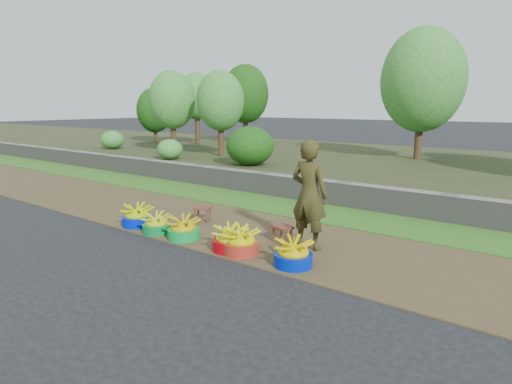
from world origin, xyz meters
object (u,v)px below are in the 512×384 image
Objects in this scene: basin_f at (293,255)px; stool_right at (282,229)px; vendor_woman at (309,195)px; basin_b at (157,225)px; basin_a at (137,217)px; stool_left at (203,210)px; basin_c at (183,230)px; basin_d at (230,240)px; basin_e at (241,243)px.

basin_f is 1.03m from stool_right.
basin_f is 0.32× the size of vendor_woman.
vendor_woman reaches higher than stool_right.
basin_f reaches higher than basin_b.
basin_f is (3.40, 0.03, -0.00)m from basin_a.
vendor_woman reaches higher than stool_left.
basin_c is at bearing -1.69° from basin_a.
basin_d is 1.13m from basin_f.
basin_b reaches higher than stool_right.
basin_e is 1.02× the size of basin_f.
basin_b is 0.93× the size of basin_c.
basin_d is at bearing 1.80° from basin_c.
stool_left is (0.75, 0.96, 0.06)m from basin_a.
basin_b is (0.64, -0.08, -0.02)m from basin_a.
basin_a reaches higher than basin_b.
vendor_woman reaches higher than basin_a.
basin_a is at bearing 16.16° from vendor_woman.
basin_d is at bearing 179.15° from basin_e.
basin_e is at bearing -29.10° from stool_left.
stool_right is at bearing 74.73° from basin_e.
stool_left is at bearing 150.90° from basin_e.
basin_a is at bearing -128.18° from stool_left.
basin_b is 0.91× the size of basin_f.
stool_right is at bearing 7.05° from vendor_woman.
basin_b is 1.25× the size of stool_left.
basin_d is 1.00× the size of basin_f.
basin_b reaches higher than stool_left.
basin_a is 1.12× the size of basin_b.
vendor_woman is at bearing 43.15° from basin_d.
basin_f is 1.43× the size of stool_right.
stool_right is (1.96, -0.17, 0.00)m from stool_left.
basin_d reaches higher than basin_b.
stool_left is 1.96m from stool_right.
stool_left is at bearing 160.66° from basin_f.
vendor_woman is (1.89, 0.87, 0.69)m from basin_c.
basin_f is at bearing 2.46° from basin_e.
basin_c is at bearing -178.19° from basin_f.
stool_right is at bearing -4.93° from stool_left.
basin_c is 1.13m from stool_left.
basin_a is 1.28m from basin_c.
stool_left is at bearing 83.85° from basin_b.
basin_e is 0.33× the size of vendor_woman.
basin_b is 2.76m from basin_f.
basin_f is at bearing 1.81° from basin_c.
stool_right is (2.71, 0.79, 0.06)m from basin_a.
basin_d is at bearing -178.19° from basin_f.
basin_e is (2.49, -0.01, -0.00)m from basin_a.
stool_left is at bearing 51.82° from basin_a.
stool_right is 0.22× the size of vendor_woman.
basin_c is 1.00m from basin_d.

